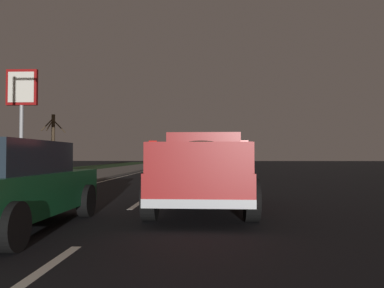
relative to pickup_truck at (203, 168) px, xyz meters
name	(u,v)px	position (x,y,z in m)	size (l,w,h in m)	color
ground	(181,174)	(17.67, 1.75, -0.98)	(144.00, 144.00, 0.00)	black
sidewalk_shoulder	(100,173)	(17.67, 7.45, -0.92)	(108.00, 4.00, 0.12)	slate
grass_verge	(31,174)	(17.67, 12.45, -0.98)	(108.00, 6.00, 0.01)	#1E3819
lane_markings	(148,173)	(19.27, 4.30, -0.98)	(108.00, 3.54, 0.01)	silver
pickup_truck	(203,168)	(0.00, 0.00, 0.00)	(5.47, 2.36, 1.87)	maroon
sedan_green	(5,185)	(-2.95, 3.37, -0.20)	(4.43, 2.07, 1.54)	#14592D
sedan_white	(205,162)	(22.24, 0.07, -0.20)	(4.44, 2.10, 1.54)	silver
gas_price_sign	(22,96)	(13.63, 11.21, 3.95)	(0.27, 1.90, 6.58)	#99999E
bare_tree_far	(53,141)	(21.06, 12.25, 1.47)	(1.67, 1.47, 4.62)	#423323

